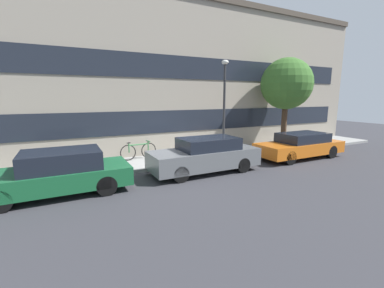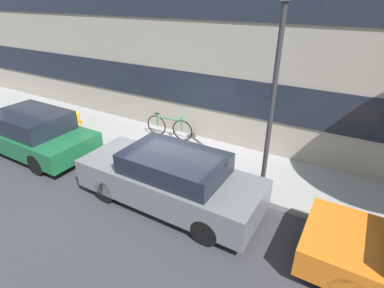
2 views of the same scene
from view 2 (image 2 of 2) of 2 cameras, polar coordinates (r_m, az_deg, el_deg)
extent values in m
plane|color=#333338|center=(8.54, -5.04, -5.48)|extent=(56.00, 56.00, 0.00)
cube|color=gray|center=(9.34, -0.95, -1.84)|extent=(28.00, 2.33, 0.14)
cube|color=gray|center=(9.63, 4.34, 23.58)|extent=(28.00, 0.90, 8.04)
cube|color=#1E232D|center=(9.61, 2.60, 9.95)|extent=(25.76, 0.04, 1.10)
cube|color=#195B33|center=(10.68, -28.15, 1.29)|extent=(4.31, 1.79, 0.57)
cube|color=black|center=(10.33, -28.29, 3.91)|extent=(2.24, 1.57, 0.56)
cylinder|color=black|center=(12.20, -28.30, 3.16)|extent=(0.62, 0.18, 0.62)
cylinder|color=black|center=(9.34, -27.41, -3.46)|extent=(0.62, 0.18, 0.62)
cylinder|color=black|center=(10.13, -20.07, 0.33)|extent=(0.62, 0.18, 0.62)
cube|color=slate|center=(7.09, -4.43, -7.34)|extent=(4.40, 1.63, 0.70)
cube|color=black|center=(6.70, -3.36, -3.66)|extent=(2.29, 1.44, 0.46)
cylinder|color=black|center=(7.58, -16.16, -8.52)|extent=(0.60, 0.18, 0.60)
cylinder|color=black|center=(8.44, -9.19, -3.79)|extent=(0.60, 0.18, 0.60)
cylinder|color=black|center=(6.22, 2.50, -16.33)|extent=(0.60, 0.18, 0.60)
cylinder|color=black|center=(7.25, 8.04, -9.40)|extent=(0.60, 0.18, 0.60)
cylinder|color=black|center=(6.96, 28.77, -14.66)|extent=(0.63, 0.18, 0.63)
cylinder|color=gold|center=(11.59, -20.70, 2.76)|extent=(0.27, 0.27, 0.04)
cylinder|color=gold|center=(11.49, -20.92, 4.02)|extent=(0.19, 0.19, 0.51)
sphere|color=gold|center=(11.39, -21.16, 5.39)|extent=(0.20, 0.20, 0.20)
cylinder|color=gold|center=(11.60, -21.49, 4.40)|extent=(0.15, 0.07, 0.07)
cylinder|color=gold|center=(11.35, -20.42, 4.11)|extent=(0.15, 0.07, 0.07)
torus|color=black|center=(9.87, -1.85, 2.59)|extent=(0.73, 0.10, 0.72)
torus|color=black|center=(10.33, -6.76, 3.55)|extent=(0.73, 0.10, 0.72)
cylinder|color=#33723F|center=(9.96, -4.42, 4.80)|extent=(0.94, 0.14, 0.06)
cylinder|color=#33723F|center=(10.22, -6.58, 4.56)|extent=(0.06, 0.06, 0.41)
cylinder|color=#33723F|center=(9.79, -1.97, 3.71)|extent=(0.06, 0.06, 0.41)
ellipsoid|color=black|center=(10.14, -6.65, 5.79)|extent=(0.21, 0.10, 0.05)
cylinder|color=#33723F|center=(9.70, -1.99, 4.99)|extent=(0.09, 0.44, 0.05)
cylinder|color=#2D2D30|center=(6.75, 14.90, 6.22)|extent=(0.11, 0.11, 4.27)
camera|label=1|loc=(9.37, -80.40, -6.04)|focal=24.00mm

